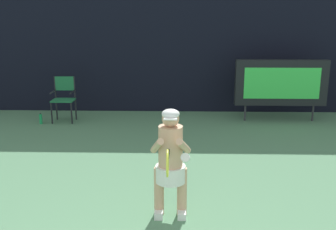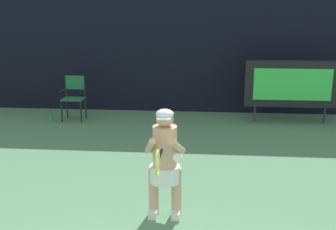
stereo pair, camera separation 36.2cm
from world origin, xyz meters
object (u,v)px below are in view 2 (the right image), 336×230
at_px(scoreboard, 292,84).
at_px(tennis_player, 165,160).
at_px(water_bottle, 51,117).
at_px(tennis_racket, 158,162).
at_px(umpire_chair, 74,95).

xyz_separation_m(scoreboard, tennis_player, (-2.56, -4.80, -0.17)).
relative_size(water_bottle, tennis_racket, 0.44).
distance_m(umpire_chair, tennis_player, 5.36).
distance_m(tennis_player, tennis_racket, 0.63).
relative_size(scoreboard, tennis_player, 1.53).
distance_m(scoreboard, water_bottle, 5.83).
distance_m(scoreboard, tennis_player, 5.44).
height_order(scoreboard, water_bottle, scoreboard).
relative_size(umpire_chair, tennis_racket, 1.79).
bearing_deg(water_bottle, scoreboard, 4.40).
bearing_deg(tennis_player, scoreboard, 61.93).
bearing_deg(tennis_player, umpire_chair, 120.14).
height_order(scoreboard, tennis_racket, scoreboard).
height_order(scoreboard, tennis_player, scoreboard).
relative_size(scoreboard, tennis_racket, 3.65).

